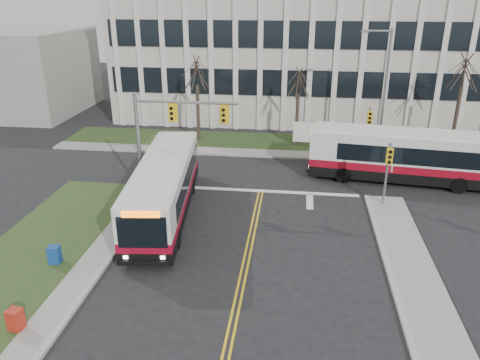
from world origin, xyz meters
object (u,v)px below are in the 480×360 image
at_px(streetlight, 383,86).
at_px(newspaper_box_red, 16,321).
at_px(bus_main, 165,189).
at_px(bus_cross, 407,157).
at_px(directory_sign, 303,132).
at_px(newspaper_box_blue, 55,256).

height_order(streetlight, newspaper_box_red, streetlight).
height_order(bus_main, bus_cross, bus_cross).
relative_size(streetlight, newspaper_box_red, 9.68).
xyz_separation_m(directory_sign, newspaper_box_red, (-10.28, -23.30, -0.70)).
relative_size(bus_main, newspaper_box_blue, 12.13).
relative_size(streetlight, bus_main, 0.80).
bearing_deg(newspaper_box_blue, directory_sign, 54.67).
distance_m(newspaper_box_blue, newspaper_box_red, 4.50).
xyz_separation_m(streetlight, bus_main, (-13.03, -11.89, -3.66)).
distance_m(streetlight, directory_sign, 6.96).
xyz_separation_m(bus_cross, newspaper_box_red, (-16.95, -16.81, -1.16)).
bearing_deg(newspaper_box_blue, bus_cross, 30.00).
bearing_deg(streetlight, bus_cross, -77.66).
height_order(bus_cross, newspaper_box_blue, bus_cross).
bearing_deg(directory_sign, bus_main, -119.63).
xyz_separation_m(bus_cross, newspaper_box_blue, (-17.75, -12.38, -1.16)).
bearing_deg(directory_sign, newspaper_box_red, -113.81).
bearing_deg(newspaper_box_red, streetlight, 62.11).
relative_size(streetlight, bus_cross, 0.75).
height_order(streetlight, directory_sign, streetlight).
bearing_deg(directory_sign, newspaper_box_blue, -120.43).
height_order(streetlight, bus_cross, streetlight).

